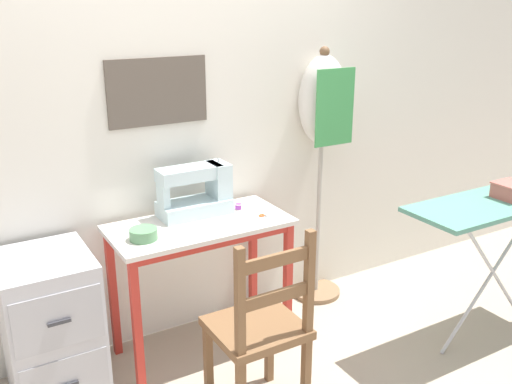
% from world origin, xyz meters
% --- Properties ---
extents(ground_plane, '(14.00, 14.00, 0.00)m').
position_xyz_m(ground_plane, '(0.00, 0.00, 0.00)').
color(ground_plane, tan).
extents(wall_back, '(10.00, 0.07, 2.55)m').
position_xyz_m(wall_back, '(-0.00, 0.53, 1.28)').
color(wall_back, silver).
rests_on(wall_back, ground_plane).
extents(sewing_table, '(0.95, 0.46, 0.75)m').
position_xyz_m(sewing_table, '(0.00, 0.22, 0.63)').
color(sewing_table, silver).
rests_on(sewing_table, ground_plane).
extents(sewing_machine, '(0.40, 0.19, 0.29)m').
position_xyz_m(sewing_machine, '(0.05, 0.35, 0.88)').
color(sewing_machine, silver).
rests_on(sewing_machine, sewing_table).
extents(fabric_bowl, '(0.14, 0.14, 0.06)m').
position_xyz_m(fabric_bowl, '(-0.33, 0.17, 0.78)').
color(fabric_bowl, '#56895B').
rests_on(fabric_bowl, sewing_table).
extents(scissors, '(0.10, 0.13, 0.01)m').
position_xyz_m(scissors, '(0.35, 0.13, 0.76)').
color(scissors, silver).
rests_on(scissors, sewing_table).
extents(thread_spool_near_machine, '(0.04, 0.04, 0.03)m').
position_xyz_m(thread_spool_near_machine, '(0.27, 0.30, 0.77)').
color(thread_spool_near_machine, purple).
rests_on(thread_spool_near_machine, sewing_table).
extents(wooden_chair, '(0.40, 0.38, 0.95)m').
position_xyz_m(wooden_chair, '(-0.01, -0.39, 0.45)').
color(wooden_chair, brown).
rests_on(wooden_chair, ground_plane).
extents(filing_cabinet, '(0.42, 0.49, 0.74)m').
position_xyz_m(filing_cabinet, '(-0.79, 0.23, 0.37)').
color(filing_cabinet, '#B7B7BC').
rests_on(filing_cabinet, ground_plane).
extents(dress_form, '(0.32, 0.32, 1.60)m').
position_xyz_m(dress_form, '(0.91, 0.41, 1.19)').
color(dress_form, '#846647').
rests_on(dress_form, ground_plane).
extents(ironing_board, '(1.16, 0.38, 0.86)m').
position_xyz_m(ironing_board, '(1.46, -0.49, 0.80)').
color(ironing_board, '#518E7A').
rests_on(ironing_board, ground_plane).
extents(storage_box, '(0.16, 0.16, 0.08)m').
position_xyz_m(storage_box, '(1.49, -0.51, 0.89)').
color(storage_box, '#AD564C').
rests_on(storage_box, ironing_board).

